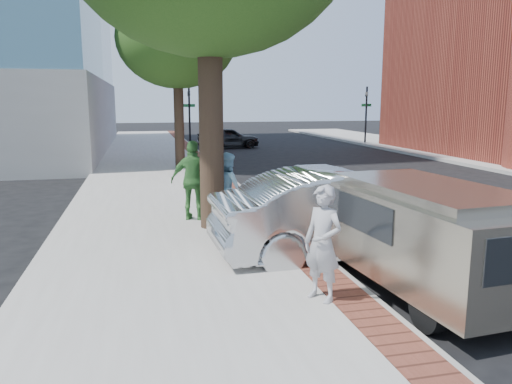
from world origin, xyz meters
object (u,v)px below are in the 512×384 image
object	(u,v)px
van	(409,227)
parking_meter	(303,195)
person_green	(194,180)
sedan_silver	(348,214)
person_officer	(228,188)
bg_car	(228,138)
person_gray	(323,243)

from	to	relation	value
van	parking_meter	bearing A→B (deg)	125.17
person_green	van	xyz separation A→B (m)	(2.89, -4.51, -0.15)
sedan_silver	van	bearing A→B (deg)	-167.80
person_officer	bg_car	world-z (taller)	person_officer
person_gray	van	xyz separation A→B (m)	(1.69, 0.67, -0.04)
person_officer	person_green	distance (m)	0.88
person_gray	sedan_silver	distance (m)	2.53
sedan_silver	van	size ratio (longest dim) A/B	1.07
person_green	person_gray	bearing A→B (deg)	120.69
van	sedan_silver	bearing A→B (deg)	99.61
parking_meter	person_gray	xyz separation A→B (m)	(-0.43, -2.18, -0.25)
sedan_silver	person_green	bearing A→B (deg)	37.72
sedan_silver	bg_car	bearing A→B (deg)	-6.23
bg_car	van	xyz separation A→B (m)	(-1.22, -23.47, 0.27)
person_green	van	distance (m)	5.36
person_gray	person_green	xyz separation A→B (m)	(-1.21, 5.18, 0.11)
parking_meter	van	bearing A→B (deg)	-50.17
sedan_silver	van	xyz separation A→B (m)	(0.38, -1.49, 0.09)
person_gray	sedan_silver	bearing A→B (deg)	116.38
person_officer	person_gray	bearing A→B (deg)	172.10
bg_car	person_officer	bearing A→B (deg)	166.98
person_gray	bg_car	distance (m)	24.32
person_green	sedan_silver	xyz separation A→B (m)	(2.51, -3.02, -0.24)
person_gray	bg_car	xyz separation A→B (m)	(2.90, 24.14, -0.31)
person_officer	sedan_silver	distance (m)	3.08
person_gray	person_officer	xyz separation A→B (m)	(-0.51, 4.65, -0.00)
person_green	van	bearing A→B (deg)	140.24
person_officer	sedan_silver	size ratio (longest dim) A/B	0.32
person_officer	parking_meter	bearing A→B (deg)	-173.48
person_green	sedan_silver	world-z (taller)	person_green
parking_meter	van	size ratio (longest dim) A/B	0.32
person_gray	van	size ratio (longest dim) A/B	0.35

